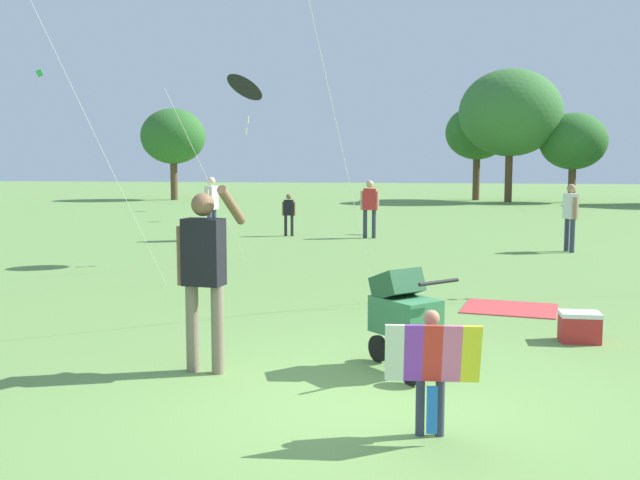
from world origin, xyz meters
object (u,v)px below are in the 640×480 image
person_red_shirt (370,204)px  picnic_blanket (510,308)px  stroller (404,311)px  person_kid_running (570,212)px  person_sitting_far (212,203)px  child_with_butterfly_kite (431,361)px  kite_blue_high (245,88)px  cooler_box (580,327)px  person_adult_flyer (204,265)px  person_couple_left (289,211)px

person_red_shirt → picnic_blanket: 9.54m
stroller → person_kid_running: person_kid_running is taller
person_kid_running → person_sitting_far: bearing=172.8°
child_with_butterfly_kite → person_sitting_far: (-5.61, 12.94, 0.38)m
child_with_butterfly_kite → person_kid_running: (3.12, 11.84, 0.32)m
kite_blue_high → person_kid_running: 7.82m
stroller → cooler_box: (1.97, 1.48, -0.43)m
person_sitting_far → person_kid_running: bearing=-7.2°
cooler_box → picnic_blanket: bearing=108.1°
child_with_butterfly_kite → picnic_blanket: bearing=77.6°
stroller → cooler_box: bearing=36.9°
person_kid_running → picnic_blanket: 7.15m
person_adult_flyer → picnic_blanket: bearing=47.6°
cooler_box → person_kid_running: bearing=80.6°
child_with_butterfly_kite → person_kid_running: bearing=75.2°
person_sitting_far → cooler_box: 12.18m
person_red_shirt → cooler_box: (3.32, -10.91, -0.73)m
person_couple_left → picnic_blanket: (4.96, -9.31, -0.68)m
person_couple_left → picnic_blanket: size_ratio=0.91×
kite_blue_high → person_kid_running: kite_blue_high is taller
picnic_blanket → person_couple_left: bearing=118.1°
person_sitting_far → person_adult_flyer: bearing=-73.5°
person_couple_left → person_kid_running: size_ratio=0.75×
person_sitting_far → cooler_box: person_sitting_far is taller
child_with_butterfly_kite → person_kid_running: 12.25m
person_sitting_far → person_couple_left: bearing=38.5°
person_sitting_far → picnic_blanket: (6.72, -7.90, -0.96)m
kite_blue_high → child_with_butterfly_kite: bearing=-67.7°
kite_blue_high → person_kid_running: (6.83, 2.77, -2.60)m
person_red_shirt → cooler_box: size_ratio=3.44×
person_adult_flyer → person_kid_running: (5.32, 10.42, -0.16)m
person_sitting_far → stroller: bearing=-64.5°
stroller → person_red_shirt: person_red_shirt is taller
person_red_shirt → person_sitting_far: (-3.99, -1.19, 0.06)m
child_with_butterfly_kite → person_red_shirt: bearing=96.5°
child_with_butterfly_kite → kite_blue_high: kite_blue_high is taller
kite_blue_high → person_red_shirt: kite_blue_high is taller
kite_blue_high → person_sitting_far: (-1.90, 3.88, -2.54)m
child_with_butterfly_kite → picnic_blanket: size_ratio=0.76×
cooler_box → stroller: bearing=-143.1°
person_couple_left → cooler_box: (5.55, -11.12, -0.51)m
person_adult_flyer → picnic_blanket: 5.02m
person_adult_flyer → picnic_blanket: (3.31, 3.62, -1.06)m
person_sitting_far → person_kid_running: size_ratio=1.06×
person_adult_flyer → person_couple_left: 13.04m
child_with_butterfly_kite → person_adult_flyer: (-2.20, 1.42, 0.47)m
person_couple_left → person_kid_running: 7.41m
person_red_shirt → picnic_blanket: (2.73, -9.10, -0.90)m
person_red_shirt → person_kid_running: 5.26m
person_kid_running → child_with_butterfly_kite: bearing=-104.8°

